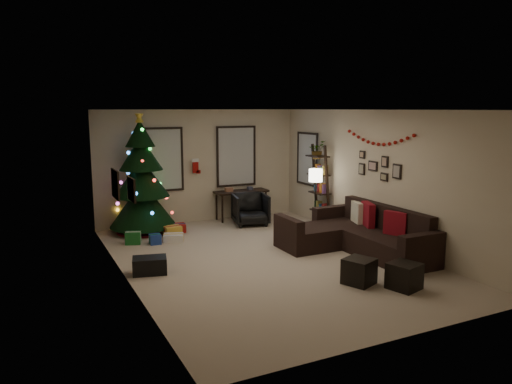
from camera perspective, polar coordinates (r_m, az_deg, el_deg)
floor at (r=9.05m, az=1.11°, el=-7.82°), size 7.00×7.00×0.00m
ceiling at (r=8.63m, az=1.17°, el=9.54°), size 7.00×7.00×0.00m
wall_back at (r=11.93m, az=-6.58°, el=3.02°), size 5.00×0.00×5.00m
wall_front at (r=5.91m, az=16.90°, el=-4.18°), size 5.00×0.00×5.00m
wall_left at (r=7.93m, az=-15.15°, el=-0.62°), size 0.00×7.00×7.00m
wall_right at (r=10.12m, az=13.84°, el=1.61°), size 0.00×7.00×7.00m
window_back_left at (r=11.60m, az=-10.98°, el=3.71°), size 1.05×0.06×1.50m
window_back_right at (r=12.23m, az=-2.34°, el=4.18°), size 1.05×0.06×1.50m
window_right_wall at (r=12.13m, az=6.03°, el=3.85°), size 0.06×0.90×1.30m
christmas_tree at (r=11.07m, az=-13.14°, el=1.13°), size 1.46×1.46×2.71m
presents at (r=10.56m, az=-10.64°, el=-4.86°), size 1.43×1.01×0.25m
sofa at (r=9.69m, az=11.66°, el=-5.08°), size 1.93×2.80×0.88m
pillow_red_a at (r=9.37m, az=15.93°, el=-3.53°), size 0.28×0.45×0.44m
pillow_red_b at (r=9.95m, az=12.89°, el=-2.64°), size 0.30×0.51×0.49m
pillow_cream at (r=10.22m, az=11.70°, el=-2.33°), size 0.24×0.44×0.42m
ottoman_near at (r=7.95m, az=11.90°, el=-9.01°), size 0.56×0.56×0.40m
ottoman_far at (r=7.91m, az=16.86°, el=-9.33°), size 0.53×0.53×0.40m
desk at (r=12.13m, az=-1.73°, el=-0.22°), size 1.33×0.48×0.72m
desk_chair at (r=11.58m, az=-0.65°, el=-2.01°), size 0.86×0.82×0.75m
bookshelf at (r=11.41m, az=7.49°, el=0.56°), size 0.30×0.56×1.92m
potted_plant at (r=11.45m, az=7.10°, el=5.20°), size 0.64×0.61×0.55m
floor_lamp at (r=10.91m, az=6.95°, el=1.46°), size 0.30×0.30×1.41m
art_map at (r=8.67m, az=-16.04°, el=0.88°), size 0.04×0.60×0.50m
art_abstract at (r=7.39m, az=-14.29°, el=0.30°), size 0.04×0.45×0.35m
gallery at (r=10.02m, az=14.08°, el=2.80°), size 0.03×1.25×0.54m
garland at (r=9.95m, az=14.07°, el=6.08°), size 0.08×1.90×0.30m
stocking_left at (r=11.76m, az=-7.02°, el=3.05°), size 0.20×0.05×0.36m
stocking_right at (r=12.07m, az=-5.90°, el=3.59°), size 0.20×0.05×0.36m
storage_bin at (r=8.45m, az=-12.26°, el=-8.34°), size 0.63×0.49×0.28m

